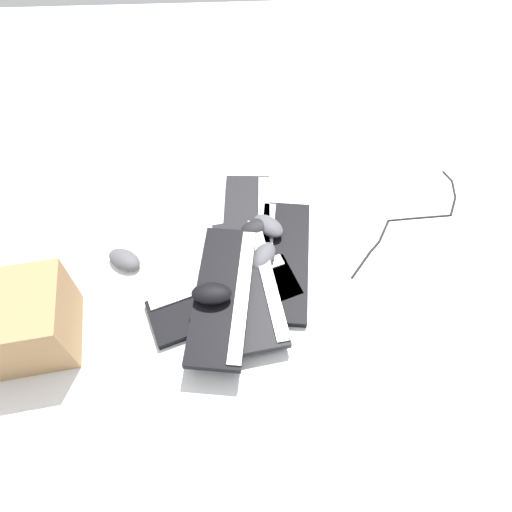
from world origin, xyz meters
name	(u,v)px	position (x,y,z in m)	size (l,w,h in m)	color
ground_plane	(246,267)	(0.00, 0.00, 0.00)	(3.20, 3.20, 0.00)	white
keyboard_0	(283,260)	(0.12, 0.01, 0.01)	(0.21, 0.46, 0.03)	black
keyboard_1	(248,227)	(0.01, 0.15, 0.01)	(0.18, 0.45, 0.03)	black
keyboard_2	(224,298)	(-0.07, -0.11, 0.01)	(0.46, 0.29, 0.03)	black
keyboard_3	(250,281)	(0.01, -0.08, 0.04)	(0.21, 0.46, 0.03)	black
keyboard_4	(224,294)	(-0.07, -0.13, 0.07)	(0.21, 0.46, 0.03)	black
mouse_0	(263,256)	(0.05, 0.01, 0.05)	(0.11, 0.07, 0.04)	#4C4C51
mouse_1	(124,259)	(-0.37, 0.04, 0.02)	(0.11, 0.07, 0.04)	#4C4C51
mouse_2	(212,293)	(-0.10, -0.15, 0.11)	(0.11, 0.07, 0.04)	black
mouse_3	(268,226)	(0.08, 0.12, 0.05)	(0.11, 0.07, 0.04)	#4C4C51
mouse_4	(257,227)	(0.04, 0.12, 0.05)	(0.11, 0.07, 0.04)	black
cable_0	(413,220)	(0.56, 0.15, 0.00)	(0.43, 0.43, 0.01)	black
cardboard_box	(15,323)	(-0.61, -0.21, 0.10)	(0.28, 0.22, 0.21)	#9E774C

